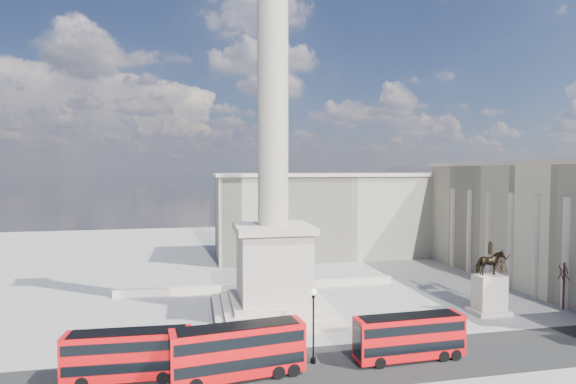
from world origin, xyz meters
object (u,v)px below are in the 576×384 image
at_px(nelsons_column, 273,207).
at_px(pedestrian_standing, 451,323).
at_px(red_bus_c, 410,337).
at_px(victorian_lamp, 313,320).
at_px(red_bus_a, 129,354).
at_px(pedestrian_walking, 423,325).
at_px(pedestrian_crossing, 418,334).
at_px(equestrian_statue, 489,288).
at_px(red_bus_b, 239,351).

relative_size(nelsons_column, pedestrian_standing, 32.76).
height_order(red_bus_c, pedestrian_standing, red_bus_c).
bearing_deg(red_bus_c, pedestrian_standing, 36.61).
bearing_deg(red_bus_c, victorian_lamp, 171.66).
bearing_deg(red_bus_a, pedestrian_walking, 12.19).
distance_m(red_bus_c, pedestrian_crossing, 4.74).
distance_m(nelsons_column, red_bus_a, 22.87).
bearing_deg(pedestrian_crossing, pedestrian_walking, -60.53).
bearing_deg(pedestrian_walking, equestrian_statue, 36.39).
height_order(victorian_lamp, equestrian_statue, equestrian_statue).
bearing_deg(victorian_lamp, red_bus_c, -6.81).
bearing_deg(red_bus_b, equestrian_statue, 11.83).
bearing_deg(red_bus_c, equestrian_statue, 31.97).
bearing_deg(red_bus_a, pedestrian_crossing, 8.14).
bearing_deg(nelsons_column, pedestrian_standing, -26.37).
relative_size(red_bus_b, victorian_lamp, 1.67).
height_order(equestrian_statue, pedestrian_standing, equestrian_statue).
height_order(victorian_lamp, pedestrian_walking, victorian_lamp).
height_order(equestrian_statue, pedestrian_walking, equestrian_statue).
relative_size(red_bus_a, pedestrian_crossing, 5.70).
height_order(red_bus_b, equestrian_statue, equestrian_statue).
height_order(red_bus_a, red_bus_c, red_bus_c).
relative_size(red_bus_b, red_bus_c, 1.11).
bearing_deg(pedestrian_crossing, nelsons_column, 25.38).
bearing_deg(equestrian_statue, red_bus_c, -146.51).
relative_size(victorian_lamp, pedestrian_walking, 4.03).
xyz_separation_m(victorian_lamp, pedestrian_standing, (16.74, 5.19, -3.21)).
distance_m(victorian_lamp, equestrian_statue, 26.01).
bearing_deg(pedestrian_crossing, red_bus_b, 80.13).
bearing_deg(pedestrian_crossing, pedestrian_standing, -85.88).
bearing_deg(pedestrian_crossing, red_bus_c, 120.04).
relative_size(nelsons_column, pedestrian_crossing, 27.78).
xyz_separation_m(nelsons_column, red_bus_c, (9.99, -15.13, -10.76)).
xyz_separation_m(victorian_lamp, equestrian_statue, (24.31, 9.21, -0.90)).
relative_size(nelsons_column, red_bus_c, 4.88).
xyz_separation_m(red_bus_b, equestrian_statue, (31.05, 10.77, 0.73)).
xyz_separation_m(red_bus_c, equestrian_statue, (15.51, 10.26, 0.92)).
bearing_deg(equestrian_statue, victorian_lamp, -159.24).
xyz_separation_m(red_bus_a, red_bus_c, (24.40, -1.00, 0.00)).
distance_m(nelsons_column, victorian_lamp, 16.72).
xyz_separation_m(red_bus_c, victorian_lamp, (-8.79, 1.05, 1.82)).
bearing_deg(equestrian_statue, red_bus_a, -166.93).
bearing_deg(pedestrian_walking, pedestrian_crossing, -113.26).
bearing_deg(red_bus_b, red_bus_c, -5.44).
xyz_separation_m(red_bus_a, pedestrian_walking, (28.92, 4.88, -1.32)).
distance_m(pedestrian_walking, pedestrian_standing, 3.44).
height_order(pedestrian_walking, pedestrian_crossing, pedestrian_crossing).
height_order(red_bus_c, equestrian_statue, equestrian_statue).
xyz_separation_m(nelsons_column, victorian_lamp, (1.20, -14.08, -8.94)).
xyz_separation_m(victorian_lamp, pedestrian_walking, (13.32, 4.83, -3.14)).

